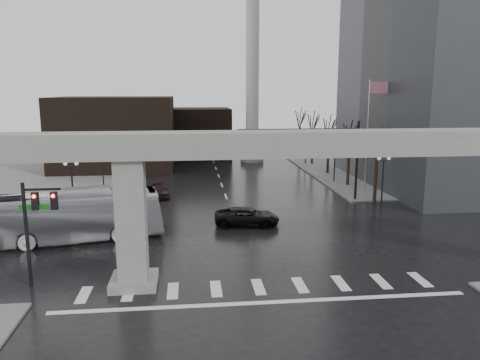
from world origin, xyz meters
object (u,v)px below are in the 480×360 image
at_px(pickup_truck, 247,217).
at_px(city_bus, 67,216).
at_px(far_car, 160,190).
at_px(signal_mast_arm, 320,143).

relative_size(pickup_truck, city_bus, 0.39).
bearing_deg(far_car, signal_mast_arm, -23.06).
height_order(signal_mast_arm, city_bus, signal_mast_arm).
bearing_deg(far_car, city_bus, -122.58).
distance_m(signal_mast_arm, pickup_truck, 12.21).
bearing_deg(pickup_truck, far_car, 41.35).
height_order(pickup_truck, far_car, pickup_truck).
distance_m(signal_mast_arm, far_car, 17.07).
bearing_deg(signal_mast_arm, pickup_truck, -137.09).
xyz_separation_m(signal_mast_arm, far_car, (-15.86, 3.72, -5.11)).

